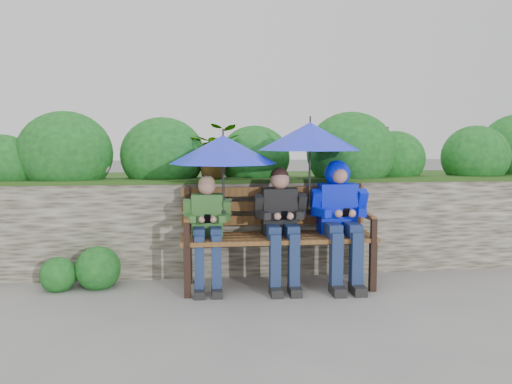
{
  "coord_description": "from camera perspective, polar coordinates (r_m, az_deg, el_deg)",
  "views": [
    {
      "loc": [
        -0.53,
        -4.58,
        1.45
      ],
      "look_at": [
        0.0,
        0.1,
        0.95
      ],
      "focal_mm": 35.0,
      "sensor_mm": 36.0,
      "label": 1
    }
  ],
  "objects": [
    {
      "name": "park_bench",
      "position": [
        4.96,
        2.4,
        -4.23
      ],
      "size": [
        1.88,
        0.55,
        0.99
      ],
      "color": "black",
      "rests_on": "ground"
    },
    {
      "name": "garden_backdrop",
      "position": [
        6.23,
        -1.41,
        -1.31
      ],
      "size": [
        8.0,
        2.82,
        1.8
      ],
      "color": "#453F32",
      "rests_on": "ground"
    },
    {
      "name": "ground",
      "position": [
        4.83,
        0.14,
        -11.41
      ],
      "size": [
        60.0,
        60.0,
        0.0
      ],
      "primitive_type": "plane",
      "color": "slate",
      "rests_on": "ground"
    },
    {
      "name": "umbrella_left",
      "position": [
        4.75,
        -3.77,
        4.86
      ],
      "size": [
        1.03,
        1.03,
        0.82
      ],
      "color": "#1C2DEE",
      "rests_on": "ground"
    },
    {
      "name": "boy_middle",
      "position": [
        4.86,
        2.87,
        -3.24
      ],
      "size": [
        0.51,
        0.58,
        1.17
      ],
      "color": "black",
      "rests_on": "ground"
    },
    {
      "name": "boy_left",
      "position": [
        4.81,
        -5.59,
        -3.72
      ],
      "size": [
        0.45,
        0.52,
        1.1
      ],
      "color": "#2F722A",
      "rests_on": "ground"
    },
    {
      "name": "boy_right",
      "position": [
        4.98,
        9.54,
        -2.23
      ],
      "size": [
        0.55,
        0.67,
        1.24
      ],
      "color": "#0014D8",
      "rests_on": "ground"
    },
    {
      "name": "umbrella_right",
      "position": [
        4.91,
        6.2,
        6.34
      ],
      "size": [
        1.02,
        1.02,
        0.92
      ],
      "color": "#1C2DEE",
      "rests_on": "ground"
    }
  ]
}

